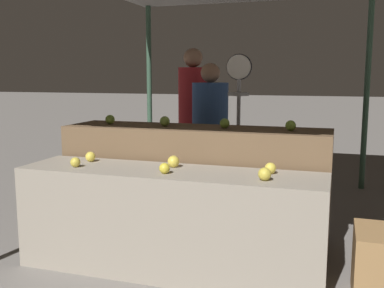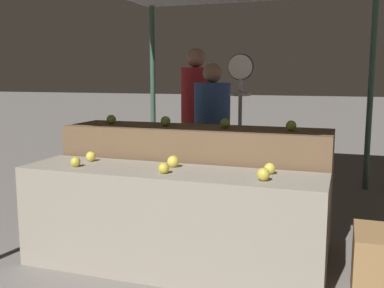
% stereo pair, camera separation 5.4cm
% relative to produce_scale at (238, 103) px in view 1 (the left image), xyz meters
% --- Properties ---
extents(ground_plane, '(60.00, 60.00, 0.00)m').
position_rel_produce_scale_xyz_m(ground_plane, '(-0.22, -1.28, -1.16)').
color(ground_plane, slate).
extents(display_counter_front, '(2.20, 0.55, 0.75)m').
position_rel_produce_scale_xyz_m(display_counter_front, '(-0.22, -1.28, -0.78)').
color(display_counter_front, gray).
rests_on(display_counter_front, ground_plane).
extents(display_counter_back, '(2.20, 0.55, 0.99)m').
position_rel_produce_scale_xyz_m(display_counter_back, '(-0.22, -0.68, -0.66)').
color(display_counter_back, brown).
rests_on(display_counter_back, ground_plane).
extents(apple_front_0, '(0.07, 0.07, 0.07)m').
position_rel_produce_scale_xyz_m(apple_front_0, '(-0.92, -1.39, -0.37)').
color(apple_front_0, gold).
rests_on(apple_front_0, display_counter_front).
extents(apple_front_1, '(0.08, 0.08, 0.08)m').
position_rel_produce_scale_xyz_m(apple_front_1, '(-0.21, -1.39, -0.37)').
color(apple_front_1, gold).
rests_on(apple_front_1, display_counter_front).
extents(apple_front_2, '(0.09, 0.09, 0.09)m').
position_rel_produce_scale_xyz_m(apple_front_2, '(0.47, -1.39, -0.37)').
color(apple_front_2, gold).
rests_on(apple_front_2, display_counter_front).
extents(apple_front_3, '(0.08, 0.08, 0.08)m').
position_rel_produce_scale_xyz_m(apple_front_3, '(-0.92, -1.16, -0.37)').
color(apple_front_3, yellow).
rests_on(apple_front_3, display_counter_front).
extents(apple_front_4, '(0.09, 0.09, 0.09)m').
position_rel_produce_scale_xyz_m(apple_front_4, '(-0.23, -1.17, -0.37)').
color(apple_front_4, yellow).
rests_on(apple_front_4, display_counter_front).
extents(apple_front_5, '(0.08, 0.08, 0.08)m').
position_rel_produce_scale_xyz_m(apple_front_5, '(0.48, -1.17, -0.37)').
color(apple_front_5, yellow).
rests_on(apple_front_5, display_counter_front).
extents(apple_back_0, '(0.08, 0.08, 0.08)m').
position_rel_produce_scale_xyz_m(apple_back_0, '(-1.01, -0.68, -0.12)').
color(apple_back_0, '#84AD3D').
rests_on(apple_back_0, display_counter_back).
extents(apple_back_1, '(0.09, 0.09, 0.09)m').
position_rel_produce_scale_xyz_m(apple_back_1, '(-0.49, -0.68, -0.12)').
color(apple_back_1, '#8EB247').
rests_on(apple_back_1, display_counter_back).
extents(apple_back_2, '(0.08, 0.08, 0.08)m').
position_rel_produce_scale_xyz_m(apple_back_2, '(0.03, -0.68, -0.12)').
color(apple_back_2, '#7AA338').
rests_on(apple_back_2, display_counter_back).
extents(apple_back_3, '(0.08, 0.08, 0.08)m').
position_rel_produce_scale_xyz_m(apple_back_3, '(0.56, -0.68, -0.12)').
color(apple_back_3, '#84AD3D').
rests_on(apple_back_3, display_counter_back).
extents(produce_scale, '(0.24, 0.20, 1.62)m').
position_rel_produce_scale_xyz_m(produce_scale, '(0.00, 0.00, 0.00)').
color(produce_scale, '#99999E').
rests_on(produce_scale, ground_plane).
extents(person_vendor_at_scale, '(0.50, 0.50, 1.55)m').
position_rel_produce_scale_xyz_m(person_vendor_at_scale, '(-0.38, 0.36, -0.28)').
color(person_vendor_at_scale, '#2D2D38').
rests_on(person_vendor_at_scale, ground_plane).
extents(person_customer_left, '(0.41, 0.41, 1.74)m').
position_rel_produce_scale_xyz_m(person_customer_left, '(-0.78, 1.00, -0.15)').
color(person_customer_left, '#2D2D38').
rests_on(person_customer_left, ground_plane).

